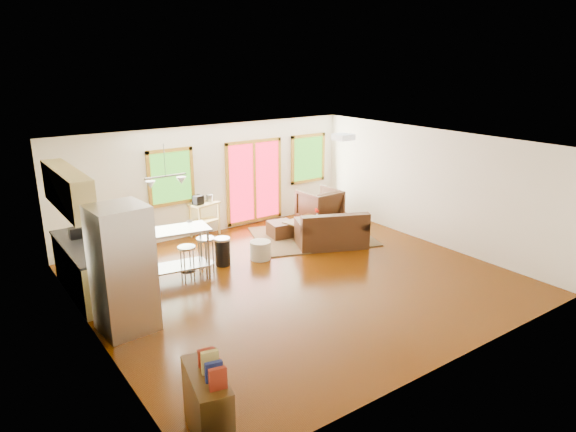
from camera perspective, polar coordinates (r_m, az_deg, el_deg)
floor at (r=9.94m, az=1.01°, el=-7.10°), size 7.50×7.00×0.02m
ceiling at (r=9.18m, az=1.09°, el=7.98°), size 7.50×7.00×0.02m
back_wall at (r=12.39m, az=-8.64°, el=4.02°), size 7.50×0.02×2.60m
left_wall at (r=7.97m, az=-21.36°, el=-4.44°), size 0.02×7.00×2.60m
right_wall at (r=12.02m, az=15.67°, el=3.17°), size 0.02×7.00×2.60m
front_wall at (r=7.14m, az=18.09°, el=-6.60°), size 7.50×0.02×2.60m
window_left at (r=11.90m, az=-12.87°, el=4.23°), size 1.10×0.05×1.30m
french_doors at (r=12.96m, az=-3.76°, el=3.85°), size 1.60×0.05×2.10m
window_right at (r=13.82m, az=2.25°, el=6.40°), size 1.10×0.05×1.30m
rug at (r=12.22m, az=2.72°, el=-2.28°), size 3.23×2.85×0.03m
loveseat at (r=11.57m, az=4.87°, el=-1.82°), size 1.75×1.42×0.82m
coffee_table at (r=12.22m, az=1.85°, el=-0.69°), size 1.07×0.77×0.39m
armchair at (r=13.22m, az=3.51°, el=1.33°), size 0.96×0.91×0.95m
ottoman at (r=12.15m, az=-0.78°, el=-1.52°), size 0.64×0.64×0.37m
pouf at (r=10.86m, az=-3.09°, el=-3.81°), size 0.52×0.52×0.39m
vase at (r=12.04m, az=3.24°, el=-0.07°), size 0.18×0.19×0.31m
book at (r=12.22m, az=4.58°, el=0.24°), size 0.19×0.09×0.26m
cabinets at (r=9.72m, az=-22.13°, el=-3.05°), size 0.64×2.24×2.30m
refrigerator at (r=8.22m, az=-17.84°, el=-5.63°), size 0.88×0.84×2.01m
island at (r=9.87m, az=-13.32°, el=-3.32°), size 1.69×0.88×1.02m
cup at (r=10.22m, az=-10.87°, el=-0.64°), size 0.13×0.11×0.11m
bar_stool_a at (r=9.46m, az=-15.26°, el=-5.66°), size 0.40×0.40×0.68m
bar_stool_b at (r=9.84m, az=-11.16°, el=-4.33°), size 0.35×0.35×0.71m
bar_stool_c at (r=10.11m, az=-9.12°, el=-3.43°), size 0.46×0.46×0.75m
trash_can at (r=10.58m, az=-7.27°, el=-3.92°), size 0.41×0.41×0.59m
kitchen_cart at (r=12.23m, az=-9.38°, el=0.92°), size 0.76×0.58×1.03m
bookshelf at (r=6.06m, az=-8.91°, el=-20.06°), size 0.55×0.98×1.09m
ceiling_flush at (r=10.65m, az=6.17°, el=8.72°), size 0.35×0.35×0.12m
pendant_light at (r=9.71m, az=-13.39°, el=3.73°), size 0.80×0.18×0.79m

